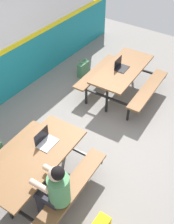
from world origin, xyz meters
The scene contains 8 objects.
ground_plane centered at (0.00, 0.00, -0.01)m, with size 10.00×10.00×0.02m, color gray.
accent_backdrop centered at (0.00, 2.34, 1.25)m, with size 8.00×0.14×2.60m.
picnic_table_left centered at (-1.43, 0.16, 0.57)m, with size 1.73×1.62×0.74m.
picnic_table_right centered at (1.43, 0.26, 0.57)m, with size 1.73×1.62×0.74m.
student_nearer centered at (-1.67, -0.41, 0.71)m, with size 0.37×0.53×1.21m.
laptop_silver centered at (-1.14, 0.21, 0.79)m, with size 0.33×0.23×0.22m.
laptop_dark centered at (1.39, 0.30, 0.79)m, with size 0.33×0.23×0.22m.
tote_bag_bright centered at (1.62, 1.44, 0.19)m, with size 0.34×0.21×0.43m.
Camera 1 is at (-3.14, -1.95, 3.92)m, focal length 44.00 mm.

